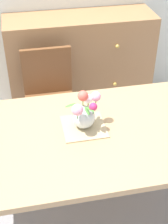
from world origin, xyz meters
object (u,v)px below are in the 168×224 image
at_px(dresser, 80,65).
at_px(dining_table, 86,143).
at_px(chair_far, 50,94).
at_px(flower_vase, 85,112).

bearing_deg(dresser, dining_table, -99.47).
xyz_separation_m(dining_table, dresser, (0.22, 1.33, -0.15)).
bearing_deg(dining_table, chair_far, 99.78).
bearing_deg(flower_vase, dining_table, -95.13).
relative_size(dining_table, dresser, 1.22).
bearing_deg(dresser, chair_far, -126.08).
bearing_deg(dining_table, flower_vase, 84.87).
relative_size(dresser, flower_vase, 5.57).
bearing_deg(chair_far, dresser, -126.08).
height_order(chair_far, flower_vase, flower_vase).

